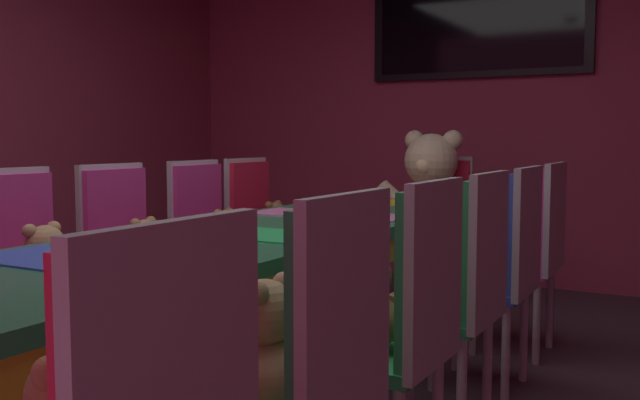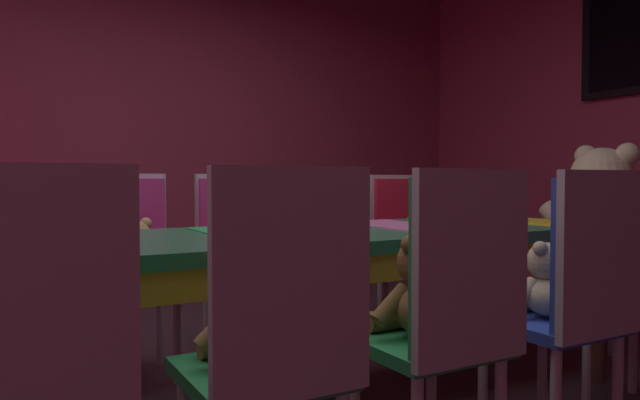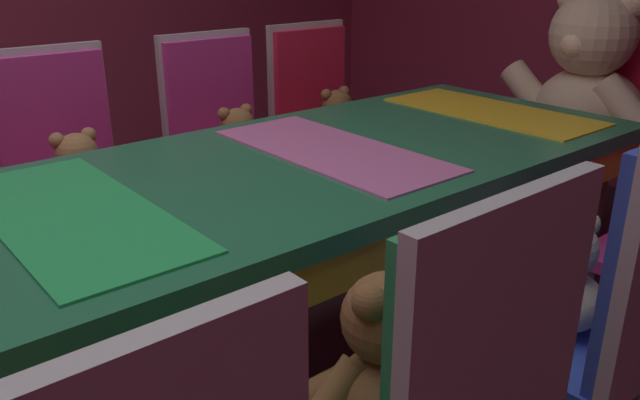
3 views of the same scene
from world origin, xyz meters
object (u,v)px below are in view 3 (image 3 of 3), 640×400
object	(u,v)px
teddy_left_5	(338,123)
throne_chair	(600,116)
chair_left_4	(220,132)
teddy_left_4	(239,146)
chair_left_3	(65,163)
teddy_right_4	(560,281)
banquet_table	(78,249)
teddy_left_3	(81,178)
teddy_right_3	(383,364)
chair_left_5	(317,112)
king_teddy_bear	(584,85)
chair_right_4	(622,298)

from	to	relation	value
teddy_left_5	throne_chair	size ratio (longest dim) A/B	0.29
chair_left_4	teddy_left_4	world-z (taller)	chair_left_4
chair_left_3	teddy_right_4	distance (m)	1.65
banquet_table	teddy_left_3	size ratio (longest dim) A/B	11.98
teddy_left_4	teddy_right_3	distance (m)	1.51
banquet_table	chair_left_5	world-z (taller)	chair_left_5
teddy_right_4	teddy_right_3	bearing A→B (deg)	88.61
chair_left_3	king_teddy_bear	world-z (taller)	king_teddy_bear
banquet_table	teddy_left_4	xyz separation A→B (m)	(-0.70, 0.88, -0.08)
teddy_left_3	chair_left_4	world-z (taller)	chair_left_4
teddy_left_3	teddy_left_4	xyz separation A→B (m)	(0.00, 0.62, -0.00)
teddy_left_3	king_teddy_bear	size ratio (longest dim) A/B	0.40
teddy_left_5	chair_right_4	world-z (taller)	chair_right_4
chair_left_5	chair_right_4	xyz separation A→B (m)	(1.69, -0.56, 0.00)
teddy_right_3	king_teddy_bear	distance (m)	1.98
chair_left_3	teddy_left_3	world-z (taller)	chair_left_3
chair_left_4	teddy_left_3	bearing A→B (deg)	-77.08
teddy_left_3	teddy_right_4	size ratio (longest dim) A/B	1.00
teddy_left_5	teddy_right_4	world-z (taller)	teddy_right_4
teddy_left_5	teddy_right_4	size ratio (longest dim) A/B	0.97
teddy_left_3	throne_chair	bearing A→B (deg)	71.21
teddy_left_3	king_teddy_bear	bearing A→B (deg)	69.62
teddy_left_5	throne_chair	distance (m)	1.16
teddy_left_4	teddy_right_4	xyz separation A→B (m)	(1.40, -0.04, 0.00)
teddy_left_3	teddy_left_5	bearing A→B (deg)	90.60
banquet_table	teddy_left_4	distance (m)	1.13
chair_left_4	chair_right_4	size ratio (longest dim) A/B	1.00
teddy_left_4	king_teddy_bear	size ratio (longest dim) A/B	0.38
chair_left_5	throne_chair	xyz separation A→B (m)	(0.85, 0.91, 0.00)
teddy_left_5	teddy_right_3	size ratio (longest dim) A/B	0.83
chair_left_5	teddy_left_5	bearing A→B (deg)	0.00
chair_right_4	teddy_right_4	xyz separation A→B (m)	(-0.14, 0.00, -0.02)
teddy_right_4	banquet_table	bearing A→B (deg)	50.23
chair_left_3	chair_left_4	bearing A→B (deg)	89.91
banquet_table	chair_left_4	bearing A→B (deg)	133.73
chair_left_4	teddy_right_4	bearing A→B (deg)	-1.50
banquet_table	teddy_left_3	world-z (taller)	banquet_table
banquet_table	chair_left_5	size ratio (longest dim) A/B	3.59
banquet_table	teddy_right_3	world-z (taller)	teddy_right_3
chair_left_4	teddy_left_5	size ratio (longest dim) A/B	3.45
banquet_table	teddy_left_4	size ratio (longest dim) A/B	12.42
banquet_table	chair_right_4	world-z (taller)	chair_right_4
teddy_left_4	teddy_left_5	world-z (taller)	same
banquet_table	king_teddy_bear	size ratio (longest dim) A/B	4.77
teddy_left_3	throne_chair	distance (m)	2.17
chair_left_4	throne_chair	xyz separation A→B (m)	(0.84, 1.43, 0.00)
teddy_left_5	throne_chair	world-z (taller)	throne_chair
chair_left_5	teddy_right_4	bearing A→B (deg)	-19.82
throne_chair	king_teddy_bear	size ratio (longest dim) A/B	1.33
chair_left_3	chair_right_4	world-z (taller)	same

